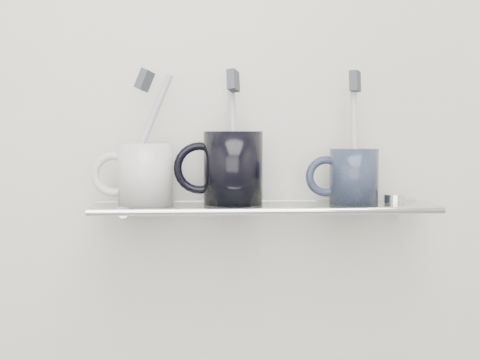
{
  "coord_description": "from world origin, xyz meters",
  "views": [
    {
      "loc": [
        -0.1,
        0.06,
        1.2
      ],
      "look_at": [
        -0.04,
        1.04,
        1.14
      ],
      "focal_mm": 50.0,
      "sensor_mm": 36.0,
      "label": 1
    }
  ],
  "objects": [
    {
      "name": "bristles_center",
      "position": [
        -0.05,
        1.04,
        1.28
      ],
      "size": [
        0.02,
        0.03,
        0.03
      ],
      "primitive_type": "cube",
      "rotation": [
        -0.2,
        -0.12,
        -0.42
      ],
      "color": "#373B41",
      "rests_on": "toothbrush_center"
    },
    {
      "name": "mug_center",
      "position": [
        -0.05,
        1.04,
        1.15
      ],
      "size": [
        0.11,
        0.11,
        0.11
      ],
      "primitive_type": "cylinder",
      "rotation": [
        0.0,
        0.0,
        -0.41
      ],
      "color": "black",
      "rests_on": "shelf_glass"
    },
    {
      "name": "shelf_glass",
      "position": [
        0.0,
        1.04,
        1.1
      ],
      "size": [
        0.5,
        0.12,
        0.01
      ],
      "primitive_type": "cube",
      "color": "silver",
      "rests_on": "wall_back"
    },
    {
      "name": "chrome_cap",
      "position": [
        0.2,
        1.04,
        1.11
      ],
      "size": [
        0.03,
        0.03,
        0.01
      ],
      "primitive_type": "cylinder",
      "color": "silver",
      "rests_on": "shelf_glass"
    },
    {
      "name": "mug_center_handle",
      "position": [
        -0.09,
        1.04,
        1.15
      ],
      "size": [
        0.08,
        0.01,
        0.08
      ],
      "primitive_type": "torus",
      "rotation": [
        1.57,
        0.0,
        0.0
      ],
      "color": "black",
      "rests_on": "mug_center"
    },
    {
      "name": "shelf_rail",
      "position": [
        0.0,
        0.98,
        1.1
      ],
      "size": [
        0.5,
        0.01,
        0.01
      ],
      "primitive_type": "cylinder",
      "rotation": [
        0.0,
        1.57,
        0.0
      ],
      "color": "silver",
      "rests_on": "shelf_glass"
    },
    {
      "name": "toothbrush_left",
      "position": [
        -0.17,
        1.04,
        1.2
      ],
      "size": [
        0.09,
        0.01,
        0.18
      ],
      "primitive_type": "cylinder",
      "rotation": [
        -0.19,
        0.35,
        -0.52
      ],
      "color": "#A6A2B9",
      "rests_on": "mug_left"
    },
    {
      "name": "toothbrush_right",
      "position": [
        0.13,
        1.04,
        1.2
      ],
      "size": [
        0.02,
        0.03,
        0.19
      ],
      "primitive_type": "cylinder",
      "rotation": [
        -0.07,
        -0.05,
        -0.5
      ],
      "color": "beige",
      "rests_on": "mug_right"
    },
    {
      "name": "mug_right_handle",
      "position": [
        0.09,
        1.04,
        1.14
      ],
      "size": [
        0.06,
        0.01,
        0.06
      ],
      "primitive_type": "torus",
      "rotation": [
        1.57,
        0.0,
        0.0
      ],
      "color": "black",
      "rests_on": "mug_right"
    },
    {
      "name": "mug_left",
      "position": [
        -0.17,
        1.04,
        1.14
      ],
      "size": [
        0.09,
        0.09,
        0.09
      ],
      "primitive_type": "cylinder",
      "rotation": [
        0.0,
        0.0,
        -0.12
      ],
      "color": "silver",
      "rests_on": "shelf_glass"
    },
    {
      "name": "bracket_left",
      "position": [
        -0.21,
        1.09,
        1.09
      ],
      "size": [
        0.02,
        0.03,
        0.02
      ],
      "primitive_type": "cylinder",
      "rotation": [
        1.57,
        0.0,
        0.0
      ],
      "color": "silver",
      "rests_on": "wall_back"
    },
    {
      "name": "bristles_left",
      "position": [
        -0.17,
        1.04,
        1.28
      ],
      "size": [
        0.03,
        0.03,
        0.04
      ],
      "primitive_type": "cube",
      "rotation": [
        -0.19,
        0.35,
        -0.52
      ],
      "color": "#373B41",
      "rests_on": "toothbrush_left"
    },
    {
      "name": "wall_back",
      "position": [
        0.0,
        1.1,
        1.25
      ],
      "size": [
        2.5,
        0.0,
        2.5
      ],
      "primitive_type": "plane",
      "rotation": [
        1.57,
        0.0,
        0.0
      ],
      "color": "beige",
      "rests_on": "ground"
    },
    {
      "name": "mug_left_handle",
      "position": [
        -0.22,
        1.04,
        1.14
      ],
      "size": [
        0.07,
        0.01,
        0.07
      ],
      "primitive_type": "torus",
      "rotation": [
        1.57,
        0.0,
        0.0
      ],
      "color": "silver",
      "rests_on": "mug_left"
    },
    {
      "name": "bristles_right",
      "position": [
        0.13,
        1.04,
        1.28
      ],
      "size": [
        0.02,
        0.03,
        0.03
      ],
      "primitive_type": "cube",
      "rotation": [
        -0.07,
        -0.05,
        -0.5
      ],
      "color": "#373B41",
      "rests_on": "toothbrush_right"
    },
    {
      "name": "bracket_right",
      "position": [
        0.21,
        1.09,
        1.09
      ],
      "size": [
        0.02,
        0.03,
        0.02
      ],
      "primitive_type": "cylinder",
      "rotation": [
        1.57,
        0.0,
        0.0
      ],
      "color": "silver",
      "rests_on": "wall_back"
    },
    {
      "name": "toothbrush_center",
      "position": [
        -0.05,
        1.04,
        1.2
      ],
      "size": [
        0.02,
        0.06,
        0.19
      ],
      "primitive_type": "cylinder",
      "rotation": [
        -0.2,
        -0.12,
        -0.42
      ],
      "color": "#A2A4A9",
      "rests_on": "mug_center"
    },
    {
      "name": "mug_right",
      "position": [
        0.13,
        1.04,
        1.14
      ],
      "size": [
        0.07,
        0.07,
        0.08
      ],
      "primitive_type": "cylinder",
      "rotation": [
        0.0,
        0.0,
        -0.0
      ],
      "color": "black",
      "rests_on": "shelf_glass"
    }
  ]
}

